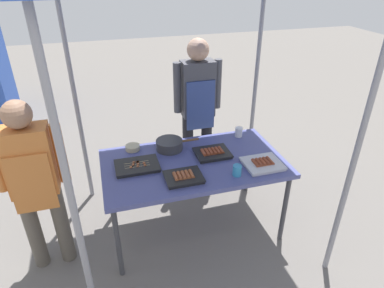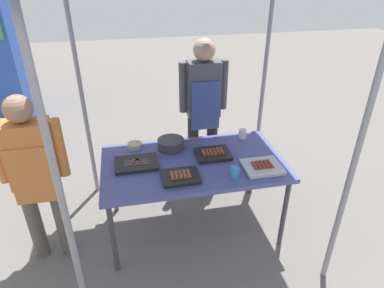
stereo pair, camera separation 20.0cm
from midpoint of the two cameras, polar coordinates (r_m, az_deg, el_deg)
ground_plane at (r=3.43m, az=-1.48°, el=-13.70°), size 18.00×18.00×0.00m
stall_table at (r=3.00m, az=-1.64°, el=-3.87°), size 1.60×0.90×0.75m
tray_grilled_sausages at (r=3.05m, az=1.61°, el=-1.56°), size 0.31×0.26×0.05m
tray_meat_skewers at (r=2.93m, az=-11.27°, el=-3.71°), size 0.37×0.27×0.04m
tray_pork_links at (r=2.74m, az=-3.55°, el=-5.66°), size 0.31×0.24×0.05m
tray_spring_rolls at (r=2.94m, az=10.02°, el=-3.35°), size 0.32×0.28×0.05m
cooking_wok at (r=3.15m, az=-5.66°, el=-0.09°), size 0.41×0.25×0.09m
condiment_bowl at (r=3.20m, az=-11.84°, el=-0.64°), size 0.14×0.14×0.05m
drink_cup_near_edge at (r=2.77m, az=5.64°, el=-4.54°), size 0.07×0.07×0.09m
drink_cup_by_wok at (r=3.38m, az=6.28°, el=2.00°), size 0.07×0.07×0.10m
vendor_woman at (r=3.60m, az=-0.62°, el=7.13°), size 0.52×0.23×1.65m
customer_nearby at (r=2.84m, az=-27.16°, el=-5.14°), size 0.52×0.22×1.50m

